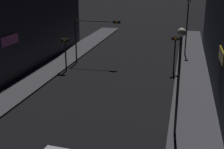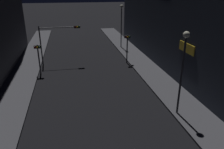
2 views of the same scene
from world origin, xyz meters
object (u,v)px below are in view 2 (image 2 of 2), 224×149
street_lamp_near_block (183,59)px  street_lamp_far_block (121,18)px  traffic_light_left_kerb (38,53)px  traffic_light_right_kerb (127,43)px  traffic_light_overhead (56,36)px

street_lamp_near_block → street_lamp_far_block: size_ratio=0.97×
traffic_light_left_kerb → street_lamp_far_block: street_lamp_far_block is taller
traffic_light_right_kerb → street_lamp_near_block: bearing=-87.1°
traffic_light_left_kerb → street_lamp_near_block: bearing=-44.4°
street_lamp_near_block → traffic_light_overhead: bearing=123.4°
traffic_light_right_kerb → street_lamp_near_block: 13.82m
traffic_light_overhead → street_lamp_far_block: (10.27, 6.66, 1.24)m
traffic_light_overhead → street_lamp_near_block: street_lamp_near_block is taller
traffic_light_overhead → traffic_light_right_kerb: size_ratio=1.35×
traffic_light_overhead → traffic_light_right_kerb: 9.35m
traffic_light_right_kerb → traffic_light_overhead: bearing=171.7°
traffic_light_overhead → street_lamp_near_block: (9.87, -14.99, 1.02)m
traffic_light_left_kerb → traffic_light_right_kerb: 11.44m
street_lamp_near_block → street_lamp_far_block: street_lamp_far_block is taller
traffic_light_overhead → traffic_light_right_kerb: (9.19, -1.34, -1.03)m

